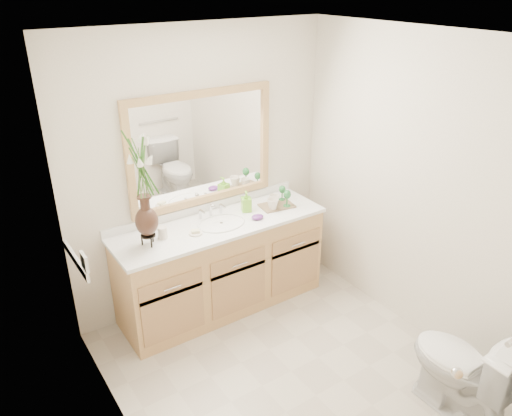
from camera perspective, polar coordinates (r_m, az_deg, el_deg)
floor at (r=3.97m, az=4.04°, el=-18.10°), size 2.60×2.60×0.00m
ceiling at (r=2.91m, az=5.55°, el=18.79°), size 2.40×2.60×0.02m
wall_back at (r=4.26m, az=-6.20°, el=4.20°), size 2.40×0.02×2.40m
wall_front at (r=2.56m, az=23.53°, el=-13.80°), size 2.40×0.02×2.40m
wall_left at (r=2.78m, az=-15.42°, el=-9.00°), size 0.02×2.60×2.40m
wall_right at (r=4.06m, az=18.12°, el=1.94°), size 0.02×2.60×2.40m
vanity at (r=4.40m, az=-3.94°, el=-6.69°), size 1.80×0.55×0.80m
counter at (r=4.19m, az=-4.11°, el=-1.87°), size 1.84×0.57×0.03m
sink at (r=4.20m, az=-3.97°, el=-2.43°), size 0.38×0.34×0.23m
mirror at (r=4.18m, az=-6.18°, el=6.74°), size 1.32×0.04×0.97m
switch_plate at (r=3.53m, az=-19.02°, el=-5.83°), size 0.02×0.12×0.12m
door at (r=2.49m, az=18.27°, el=-20.11°), size 0.80×0.03×2.00m
toilet at (r=3.70m, az=22.58°, el=-16.67°), size 0.42×0.75×0.74m
flower_vase at (r=3.69m, az=-12.91°, el=3.69°), size 0.21×0.21×0.85m
tumbler at (r=3.99m, az=-10.63°, el=-2.78°), size 0.07×0.07×0.09m
soap_dish at (r=4.02m, az=-6.92°, el=-2.81°), size 0.11×0.11×0.04m
soap_bottle at (r=4.34m, az=-1.12°, el=0.66°), size 0.10×0.10×0.17m
purple_dish at (r=4.23m, az=0.17°, el=-1.02°), size 0.12×0.10×0.04m
tray at (r=4.46m, az=2.39°, el=0.27°), size 0.32×0.24×0.01m
mug_left at (r=4.36m, az=1.93°, el=0.51°), size 0.13×0.12×0.10m
mug_right at (r=4.46m, az=2.10°, el=1.00°), size 0.13×0.13×0.09m
goblet_front at (r=4.40m, az=3.58°, el=1.45°), size 0.07×0.07×0.15m
goblet_back at (r=4.53m, az=3.01°, el=2.05°), size 0.06×0.06×0.14m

